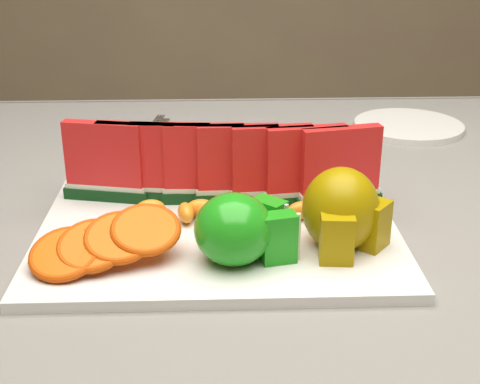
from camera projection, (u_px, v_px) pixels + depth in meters
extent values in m
cube|color=#442C18|center=(241.00, 230.00, 0.82)|extent=(1.40, 0.90, 0.03)
cube|color=slate|center=(241.00, 216.00, 0.81)|extent=(1.52, 1.02, 0.01)
cube|color=slate|center=(231.00, 149.00, 1.32)|extent=(1.52, 0.01, 0.20)
cube|color=silver|center=(219.00, 232.00, 0.75)|extent=(0.40, 0.30, 0.01)
ellipsoid|color=#368012|center=(234.00, 229.00, 0.67)|extent=(0.09, 0.09, 0.07)
cube|color=#368012|center=(279.00, 239.00, 0.67)|extent=(0.04, 0.03, 0.05)
cube|color=beige|center=(285.00, 239.00, 0.67)|extent=(0.03, 0.01, 0.05)
cube|color=#368012|center=(269.00, 224.00, 0.70)|extent=(0.04, 0.04, 0.05)
cube|color=beige|center=(275.00, 223.00, 0.70)|extent=(0.03, 0.02, 0.05)
ellipsoid|color=#A1891A|center=(341.00, 209.00, 0.70)|extent=(0.10, 0.10, 0.09)
cube|color=#A1891A|center=(337.00, 241.00, 0.67)|extent=(0.04, 0.03, 0.05)
cube|color=#A1891A|center=(375.00, 227.00, 0.70)|extent=(0.04, 0.04, 0.05)
cylinder|color=silver|center=(408.00, 126.00, 1.12)|extent=(0.19, 0.19, 0.01)
cube|color=silver|center=(155.00, 135.00, 1.08)|extent=(0.04, 0.17, 0.00)
cube|color=silver|center=(156.00, 119.00, 1.16)|extent=(0.01, 0.04, 0.00)
cube|color=silver|center=(159.00, 119.00, 1.16)|extent=(0.01, 0.04, 0.00)
cube|color=silver|center=(162.00, 119.00, 1.16)|extent=(0.01, 0.04, 0.00)
cube|color=#12360F|center=(107.00, 194.00, 0.82)|extent=(0.11, 0.04, 0.01)
cube|color=silver|center=(106.00, 186.00, 0.81)|extent=(0.10, 0.04, 0.01)
cube|color=red|center=(104.00, 154.00, 0.80)|extent=(0.10, 0.04, 0.08)
cube|color=#12360F|center=(140.00, 195.00, 0.82)|extent=(0.11, 0.04, 0.01)
cube|color=silver|center=(139.00, 187.00, 0.81)|extent=(0.10, 0.03, 0.01)
cube|color=red|center=(137.00, 155.00, 0.80)|extent=(0.10, 0.03, 0.08)
cube|color=#12360F|center=(172.00, 195.00, 0.81)|extent=(0.11, 0.03, 0.01)
cube|color=silver|center=(172.00, 188.00, 0.81)|extent=(0.10, 0.03, 0.01)
cube|color=red|center=(170.00, 155.00, 0.79)|extent=(0.10, 0.02, 0.08)
cube|color=#12360F|center=(205.00, 196.00, 0.81)|extent=(0.11, 0.02, 0.01)
cube|color=silver|center=(205.00, 189.00, 0.81)|extent=(0.10, 0.02, 0.01)
cube|color=red|center=(204.00, 156.00, 0.79)|extent=(0.10, 0.02, 0.08)
cube|color=#12360F|center=(238.00, 197.00, 0.81)|extent=(0.11, 0.02, 0.01)
cube|color=silver|center=(238.00, 190.00, 0.80)|extent=(0.10, 0.02, 0.01)
cube|color=red|center=(238.00, 157.00, 0.79)|extent=(0.10, 0.02, 0.08)
cube|color=#12360F|center=(271.00, 198.00, 0.81)|extent=(0.11, 0.03, 0.01)
cube|color=silver|center=(271.00, 191.00, 0.80)|extent=(0.10, 0.03, 0.01)
cube|color=red|center=(272.00, 158.00, 0.78)|extent=(0.10, 0.02, 0.08)
cube|color=#12360F|center=(305.00, 199.00, 0.80)|extent=(0.11, 0.04, 0.01)
cube|color=silver|center=(305.00, 192.00, 0.80)|extent=(0.10, 0.03, 0.01)
cube|color=red|center=(306.00, 159.00, 0.78)|extent=(0.10, 0.03, 0.08)
cube|color=#12360F|center=(338.00, 200.00, 0.80)|extent=(0.11, 0.04, 0.01)
cube|color=silver|center=(339.00, 192.00, 0.80)|extent=(0.10, 0.04, 0.01)
cube|color=red|center=(341.00, 160.00, 0.78)|extent=(0.10, 0.04, 0.08)
cylinder|color=#DA540E|center=(65.00, 254.00, 0.66)|extent=(0.08, 0.08, 0.03)
torus|color=#BD3800|center=(65.00, 254.00, 0.66)|extent=(0.09, 0.08, 0.03)
cylinder|color=#DA540E|center=(92.00, 245.00, 0.66)|extent=(0.07, 0.07, 0.03)
torus|color=#BD3800|center=(92.00, 245.00, 0.66)|extent=(0.08, 0.08, 0.03)
cylinder|color=#DA540E|center=(119.00, 237.00, 0.67)|extent=(0.07, 0.07, 0.03)
torus|color=#BD3800|center=(119.00, 237.00, 0.67)|extent=(0.08, 0.07, 0.03)
cylinder|color=#DA540E|center=(146.00, 229.00, 0.68)|extent=(0.07, 0.07, 0.03)
torus|color=#BD3800|center=(146.00, 229.00, 0.68)|extent=(0.08, 0.08, 0.03)
cylinder|color=#DA540E|center=(127.00, 178.00, 0.85)|extent=(0.06, 0.06, 0.02)
torus|color=#BD3800|center=(127.00, 178.00, 0.85)|extent=(0.07, 0.07, 0.03)
cylinder|color=#DA540E|center=(165.00, 175.00, 0.85)|extent=(0.07, 0.07, 0.02)
torus|color=#BD3800|center=(165.00, 175.00, 0.85)|extent=(0.08, 0.08, 0.03)
cylinder|color=#DA540E|center=(202.00, 173.00, 0.85)|extent=(0.07, 0.07, 0.02)
torus|color=#BD3800|center=(202.00, 173.00, 0.85)|extent=(0.08, 0.08, 0.03)
cylinder|color=#DA540E|center=(240.00, 170.00, 0.85)|extent=(0.08, 0.08, 0.02)
torus|color=#BD3800|center=(240.00, 170.00, 0.85)|extent=(0.09, 0.09, 0.03)
ellipsoid|color=#FF5527|center=(143.00, 218.00, 0.74)|extent=(0.04, 0.03, 0.02)
ellipsoid|color=#FF5527|center=(151.00, 208.00, 0.77)|extent=(0.04, 0.02, 0.02)
ellipsoid|color=#FF5527|center=(186.00, 213.00, 0.76)|extent=(0.02, 0.04, 0.02)
ellipsoid|color=#FF5527|center=(201.00, 208.00, 0.77)|extent=(0.03, 0.02, 0.02)
ellipsoid|color=#FF5527|center=(211.00, 213.00, 0.75)|extent=(0.04, 0.03, 0.02)
ellipsoid|color=#FF5527|center=(242.00, 210.00, 0.76)|extent=(0.04, 0.02, 0.02)
ellipsoid|color=#FF5527|center=(258.00, 217.00, 0.74)|extent=(0.04, 0.02, 0.02)
ellipsoid|color=#FF5527|center=(272.00, 210.00, 0.76)|extent=(0.04, 0.02, 0.02)
ellipsoid|color=#FF5527|center=(301.00, 210.00, 0.76)|extent=(0.04, 0.02, 0.02)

